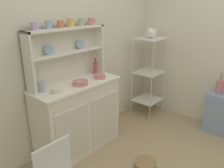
% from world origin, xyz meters
% --- Properties ---
extents(wall_back, '(3.84, 0.05, 2.50)m').
position_xyz_m(wall_back, '(0.00, 1.62, 1.25)').
color(wall_back, silver).
rests_on(wall_back, ground).
extents(hutch_cabinet, '(1.09, 0.45, 0.88)m').
position_xyz_m(hutch_cabinet, '(-0.15, 1.37, 0.45)').
color(hutch_cabinet, white).
rests_on(hutch_cabinet, ground).
extents(hutch_shelf_unit, '(1.02, 0.18, 0.63)m').
position_xyz_m(hutch_shelf_unit, '(-0.15, 1.53, 1.25)').
color(hutch_shelf_unit, silver).
rests_on(hutch_shelf_unit, hutch_cabinet).
extents(bakers_rack, '(0.43, 0.39, 1.26)m').
position_xyz_m(bakers_rack, '(1.25, 1.26, 0.76)').
color(bakers_rack, silver).
rests_on(bakers_rack, ground).
extents(side_shelf_blue, '(0.28, 0.48, 0.58)m').
position_xyz_m(side_shelf_blue, '(1.44, 0.11, 0.29)').
color(side_shelf_blue, '#849EBC').
rests_on(side_shelf_blue, ground).
extents(floor_basket, '(0.24, 0.24, 0.16)m').
position_xyz_m(floor_basket, '(0.00, 0.47, 0.08)').
color(floor_basket, '#93754C').
rests_on(floor_basket, ground).
extents(cup_lilac_0, '(0.10, 0.08, 0.08)m').
position_xyz_m(cup_lilac_0, '(-0.53, 1.49, 1.55)').
color(cup_lilac_0, '#B79ECC').
rests_on(cup_lilac_0, hutch_shelf_unit).
extents(cup_sky_1, '(0.08, 0.07, 0.09)m').
position_xyz_m(cup_sky_1, '(-0.37, 1.49, 1.55)').
color(cup_sky_1, '#8EB2D1').
rests_on(cup_sky_1, hutch_shelf_unit).
extents(cup_terracotta_2, '(0.09, 0.07, 0.08)m').
position_xyz_m(cup_terracotta_2, '(-0.22, 1.49, 1.55)').
color(cup_terracotta_2, '#C67556').
rests_on(cup_terracotta_2, hutch_shelf_unit).
extents(cup_gold_3, '(0.09, 0.08, 0.09)m').
position_xyz_m(cup_gold_3, '(-0.07, 1.49, 1.56)').
color(cup_gold_3, '#DBB760').
rests_on(cup_gold_3, hutch_shelf_unit).
extents(cup_sage_4, '(0.09, 0.08, 0.08)m').
position_xyz_m(cup_sage_4, '(0.08, 1.49, 1.55)').
color(cup_sage_4, '#9EB78E').
rests_on(cup_sage_4, hutch_shelf_unit).
extents(cup_rose_5, '(0.10, 0.08, 0.08)m').
position_xyz_m(cup_rose_5, '(0.24, 1.49, 1.55)').
color(cup_rose_5, '#D17A84').
rests_on(cup_rose_5, hutch_shelf_unit).
extents(bowl_mixing_large, '(0.12, 0.12, 0.05)m').
position_xyz_m(bowl_mixing_large, '(-0.46, 1.29, 0.91)').
color(bowl_mixing_large, silver).
rests_on(bowl_mixing_large, hutch_cabinet).
extents(bowl_floral_medium, '(0.18, 0.18, 0.05)m').
position_xyz_m(bowl_floral_medium, '(-0.15, 1.29, 0.91)').
color(bowl_floral_medium, '#D17A84').
rests_on(bowl_floral_medium, hutch_cabinet).
extents(bowl_cream_small, '(0.14, 0.14, 0.05)m').
position_xyz_m(bowl_cream_small, '(0.17, 1.29, 0.91)').
color(bowl_cream_small, '#D17A84').
rests_on(bowl_cream_small, hutch_cabinet).
extents(jam_bottle, '(0.05, 0.05, 0.21)m').
position_xyz_m(jam_bottle, '(0.26, 1.45, 0.97)').
color(jam_bottle, '#B74C47').
rests_on(jam_bottle, hutch_cabinet).
extents(utensil_jar, '(0.08, 0.08, 0.25)m').
position_xyz_m(utensil_jar, '(-0.55, 1.45, 0.94)').
color(utensil_jar, '#B2B7C6').
rests_on(utensil_jar, hutch_cabinet).
extents(porcelain_teapot, '(0.24, 0.15, 0.17)m').
position_xyz_m(porcelain_teapot, '(1.25, 1.26, 1.34)').
color(porcelain_teapot, white).
rests_on(porcelain_teapot, bakers_rack).
extents(flower_vase, '(0.09, 0.09, 0.33)m').
position_xyz_m(flower_vase, '(1.44, 0.23, 0.69)').
color(flower_vase, '#D17A84').
rests_on(flower_vase, side_shelf_blue).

